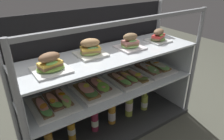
% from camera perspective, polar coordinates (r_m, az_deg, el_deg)
% --- Properties ---
extents(ground_plane, '(6.00, 6.00, 0.02)m').
position_cam_1_polar(ground_plane, '(1.85, 0.00, -15.55)').
color(ground_plane, '#494A3E').
rests_on(ground_plane, ground).
extents(case_base_deck, '(1.41, 0.47, 0.03)m').
position_cam_1_polar(case_base_deck, '(1.84, 0.00, -14.91)').
color(case_base_deck, '#333435').
rests_on(case_base_deck, ground).
extents(case_frame, '(1.41, 0.47, 0.96)m').
position_cam_1_polar(case_frame, '(1.66, -2.80, 1.14)').
color(case_frame, gray).
rests_on(case_frame, ground).
extents(riser_lower_tier, '(1.35, 0.41, 0.35)m').
position_cam_1_polar(riser_lower_tier, '(1.72, 0.00, -9.95)').
color(riser_lower_tier, silver).
rests_on(riser_lower_tier, case_base_deck).
extents(shelf_lower_glass, '(1.36, 0.43, 0.02)m').
position_cam_1_polar(shelf_lower_glass, '(1.61, 0.00, -4.60)').
color(shelf_lower_glass, silver).
rests_on(shelf_lower_glass, riser_lower_tier).
extents(riser_upper_tier, '(1.35, 0.41, 0.26)m').
position_cam_1_polar(riser_upper_tier, '(1.55, 0.00, -0.25)').
color(riser_upper_tier, silver).
rests_on(riser_upper_tier, shelf_lower_glass).
extents(shelf_upper_glass, '(1.36, 0.43, 0.02)m').
position_cam_1_polar(shelf_upper_glass, '(1.50, 0.00, 4.44)').
color(shelf_upper_glass, silver).
rests_on(shelf_upper_glass, riser_upper_tier).
extents(plated_roll_sandwich_mid_right, '(0.21, 0.21, 0.11)m').
position_cam_1_polar(plated_roll_sandwich_mid_right, '(1.26, -16.54, 1.47)').
color(plated_roll_sandwich_mid_right, white).
rests_on(plated_roll_sandwich_mid_right, shelf_upper_glass).
extents(plated_roll_sandwich_mid_left, '(0.19, 0.19, 0.12)m').
position_cam_1_polar(plated_roll_sandwich_mid_left, '(1.44, -5.91, 5.73)').
color(plated_roll_sandwich_mid_left, white).
rests_on(plated_roll_sandwich_mid_left, shelf_upper_glass).
extents(plated_roll_sandwich_near_left_corner, '(0.19, 0.19, 0.12)m').
position_cam_1_polar(plated_roll_sandwich_near_left_corner, '(1.57, 4.94, 7.39)').
color(plated_roll_sandwich_near_left_corner, white).
rests_on(plated_roll_sandwich_near_left_corner, shelf_upper_glass).
extents(plated_roll_sandwich_near_right_corner, '(0.17, 0.17, 0.11)m').
position_cam_1_polar(plated_roll_sandwich_near_right_corner, '(1.77, 12.56, 8.90)').
color(plated_roll_sandwich_near_right_corner, white).
rests_on(plated_roll_sandwich_near_right_corner, shelf_upper_glass).
extents(open_sandwich_tray_far_left, '(0.28, 0.32, 0.05)m').
position_cam_1_polar(open_sandwich_tray_far_left, '(1.44, -15.76, -8.70)').
color(open_sandwich_tray_far_left, white).
rests_on(open_sandwich_tray_far_left, shelf_lower_glass).
extents(open_sandwich_tray_mid_right, '(0.28, 0.32, 0.06)m').
position_cam_1_polar(open_sandwich_tray_mid_right, '(1.54, -5.02, -5.05)').
color(open_sandwich_tray_mid_right, white).
rests_on(open_sandwich_tray_mid_right, shelf_lower_glass).
extents(open_sandwich_tray_right_of_center, '(0.28, 0.32, 0.06)m').
position_cam_1_polar(open_sandwich_tray_right_of_center, '(1.69, 4.41, -2.15)').
color(open_sandwich_tray_right_of_center, white).
rests_on(open_sandwich_tray_right_of_center, shelf_lower_glass).
extents(open_sandwich_tray_near_left_corner, '(0.28, 0.32, 0.07)m').
position_cam_1_polar(open_sandwich_tray_near_left_corner, '(1.89, 11.37, 0.55)').
color(open_sandwich_tray_near_left_corner, white).
rests_on(open_sandwich_tray_near_left_corner, shelf_lower_glass).
extents(juice_bottle_back_right, '(0.06, 0.06, 0.19)m').
position_cam_1_polar(juice_bottle_back_right, '(1.64, -16.92, -17.83)').
color(juice_bottle_back_right, gold).
rests_on(juice_bottle_back_right, case_base_deck).
extents(juice_bottle_tucked_behind, '(0.06, 0.06, 0.21)m').
position_cam_1_polar(juice_bottle_tucked_behind, '(1.66, -11.01, -15.92)').
color(juice_bottle_tucked_behind, gold).
rests_on(juice_bottle_tucked_behind, case_base_deck).
extents(juice_bottle_near_post, '(0.06, 0.06, 0.26)m').
position_cam_1_polar(juice_bottle_near_post, '(1.71, -4.74, -13.43)').
color(juice_bottle_near_post, '#932A44').
rests_on(juice_bottle_near_post, case_base_deck).
extents(juice_bottle_front_middle, '(0.06, 0.06, 0.24)m').
position_cam_1_polar(juice_bottle_front_middle, '(1.78, -0.04, -11.75)').
color(juice_bottle_front_middle, gold).
rests_on(juice_bottle_front_middle, case_base_deck).
extents(juice_bottle_front_fourth, '(0.07, 0.07, 0.25)m').
position_cam_1_polar(juice_bottle_front_fourth, '(1.86, 4.67, -9.59)').
color(juice_bottle_front_fourth, '#B6C84A').
rests_on(juice_bottle_front_fourth, case_base_deck).
extents(juice_bottle_back_center, '(0.06, 0.06, 0.19)m').
position_cam_1_polar(juice_bottle_back_center, '(1.98, 8.85, -8.68)').
color(juice_bottle_back_center, '#B6C84E').
rests_on(juice_bottle_back_center, case_base_deck).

